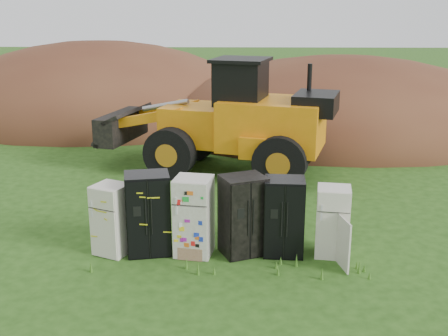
# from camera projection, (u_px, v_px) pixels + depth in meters

# --- Properties ---
(ground) EXTENTS (120.00, 120.00, 0.00)m
(ground) POSITION_uv_depth(u_px,v_px,m) (223.00, 253.00, 12.48)
(ground) COLOR #214412
(ground) RESTS_ON ground
(fridge_leftmost) EXTENTS (0.91, 0.90, 1.58)m
(fridge_leftmost) POSITION_uv_depth(u_px,v_px,m) (112.00, 219.00, 12.29)
(fridge_leftmost) COLOR beige
(fridge_leftmost) RESTS_ON ground
(fridge_black_side) EXTENTS (1.08, 0.92, 1.82)m
(fridge_black_side) POSITION_uv_depth(u_px,v_px,m) (148.00, 214.00, 12.28)
(fridge_black_side) COLOR black
(fridge_black_side) RESTS_ON ground
(fridge_sticker) EXTENTS (0.89, 0.84, 1.76)m
(fridge_sticker) POSITION_uv_depth(u_px,v_px,m) (194.00, 216.00, 12.21)
(fridge_sticker) COLOR silver
(fridge_sticker) RESTS_ON ground
(fridge_dark_mid) EXTENTS (1.13, 1.04, 1.78)m
(fridge_dark_mid) POSITION_uv_depth(u_px,v_px,m) (243.00, 215.00, 12.25)
(fridge_dark_mid) COLOR black
(fridge_dark_mid) RESTS_ON ground
(fridge_black_right) EXTENTS (0.90, 0.76, 1.73)m
(fridge_black_right) POSITION_uv_depth(u_px,v_px,m) (284.00, 217.00, 12.23)
(fridge_black_right) COLOR black
(fridge_black_right) RESTS_ON ground
(fridge_open_door) EXTENTS (0.79, 0.75, 1.56)m
(fridge_open_door) POSITION_uv_depth(u_px,v_px,m) (333.00, 222.00, 12.19)
(fridge_open_door) COLOR beige
(fridge_open_door) RESTS_ON ground
(wheel_loader) EXTENTS (8.20, 5.02, 3.70)m
(wheel_loader) POSITION_uv_depth(u_px,v_px,m) (213.00, 115.00, 18.14)
(wheel_loader) COLOR orange
(wheel_loader) RESTS_ON ground
(dirt_mound_right) EXTENTS (15.61, 11.45, 6.48)m
(dirt_mound_right) POSITION_uv_depth(u_px,v_px,m) (340.00, 131.00, 24.38)
(dirt_mound_right) COLOR #4B2518
(dirt_mound_right) RESTS_ON ground
(dirt_mound_left) EXTENTS (15.68, 11.76, 7.32)m
(dirt_mound_left) POSITION_uv_depth(u_px,v_px,m) (101.00, 117.00, 27.22)
(dirt_mound_left) COLOR #4B2518
(dirt_mound_left) RESTS_ON ground
(dirt_mound_back) EXTENTS (15.31, 10.21, 4.76)m
(dirt_mound_back) POSITION_uv_depth(u_px,v_px,m) (243.00, 110.00, 28.99)
(dirt_mound_back) COLOR #4B2518
(dirt_mound_back) RESTS_ON ground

